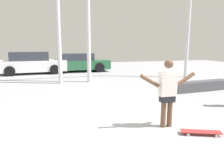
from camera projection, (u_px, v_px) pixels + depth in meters
ground_plane at (109, 121)px, 5.49m from camera, size 36.00×36.00×0.00m
skateboarder at (168, 90)px, 4.95m from camera, size 1.37×0.20×1.57m
skateboard at (201, 132)px, 4.62m from camera, size 0.85×0.53×0.08m
grind_box at (202, 86)px, 9.09m from camera, size 2.75×0.64×0.40m
canopy_support_right at (142, 4)px, 11.44m from camera, size 6.02×0.20×6.56m
parked_car_white at (32, 63)px, 14.38m from camera, size 4.35×1.98×1.45m
parked_car_green at (78, 63)px, 15.63m from camera, size 4.39×2.07×1.30m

